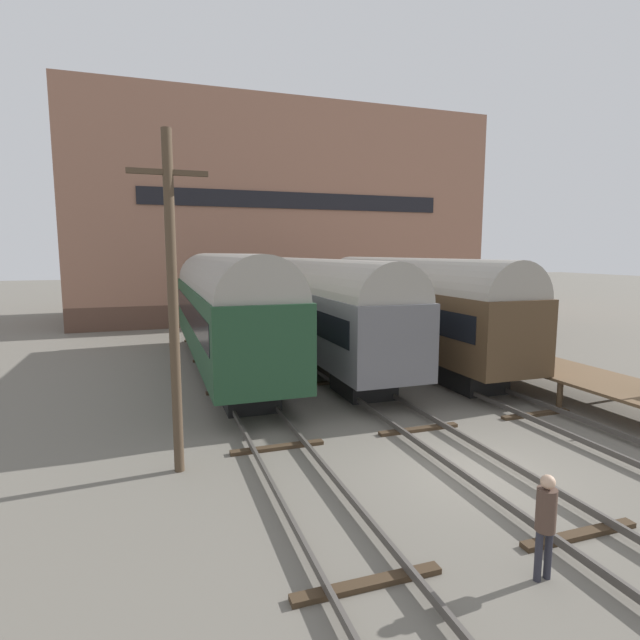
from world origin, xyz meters
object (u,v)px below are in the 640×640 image
Objects in this scene: train_car_brown at (410,303)px; person_worker at (546,517)px; train_car_green at (225,305)px; train_car_grey at (318,305)px; utility_pole at (173,300)px.

train_car_brown is 16.62m from person_worker.
train_car_grey is at bearing -1.27° from train_car_green.
train_car_brown is at bearing -6.34° from train_car_green.
train_car_brown is 0.94× the size of train_car_green.
utility_pole reaches higher than person_worker.
utility_pole is (-11.40, -9.18, 1.33)m from train_car_brown.
utility_pole is (-2.63, -10.16, 1.23)m from train_car_green.
person_worker is (-1.59, -16.28, -1.78)m from train_car_grey.
person_worker is at bearing -95.59° from train_car_grey.
train_car_green is 2.06× the size of utility_pole.
train_car_grey is 2.01× the size of utility_pole.
train_car_green is at bearing 75.50° from utility_pole.
train_car_grey is (4.39, -0.10, -0.12)m from train_car_green.
train_car_brown is at bearing 68.78° from person_worker.
train_car_green is 4.39m from train_car_grey.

